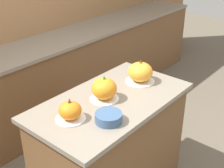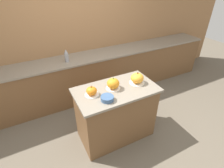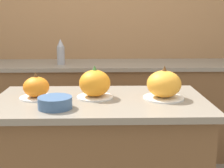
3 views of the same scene
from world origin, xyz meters
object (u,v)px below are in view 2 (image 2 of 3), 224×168
object	(u,v)px
bottle_tall	(66,56)
pumpkin_cake_right	(137,78)
pumpkin_cake_left	(92,91)
mixing_bowl	(107,98)
pumpkin_cake_center	(113,84)

from	to	relation	value
bottle_tall	pumpkin_cake_right	bearing A→B (deg)	-58.44
pumpkin_cake_left	mixing_bowl	xyz separation A→B (m)	(0.14, -0.20, -0.03)
pumpkin_cake_left	mixing_bowl	bearing A→B (deg)	-56.04
mixing_bowl	pumpkin_cake_left	bearing A→B (deg)	123.96
pumpkin_cake_center	pumpkin_cake_right	xyz separation A→B (m)	(0.39, -0.03, -0.00)
pumpkin_cake_left	mixing_bowl	size ratio (longest dim) A/B	1.11
pumpkin_cake_center	pumpkin_cake_right	distance (m)	0.40
pumpkin_cake_left	pumpkin_cake_right	size ratio (longest dim) A/B	0.84
pumpkin_cake_center	pumpkin_cake_right	world-z (taller)	pumpkin_cake_right
pumpkin_cake_right	mixing_bowl	size ratio (longest dim) A/B	1.33
pumpkin_cake_right	mixing_bowl	distance (m)	0.62
pumpkin_cake_center	pumpkin_cake_right	size ratio (longest dim) A/B	0.91
pumpkin_cake_center	mixing_bowl	distance (m)	0.29
pumpkin_cake_left	bottle_tall	distance (m)	1.20
pumpkin_cake_left	bottle_tall	world-z (taller)	bottle_tall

